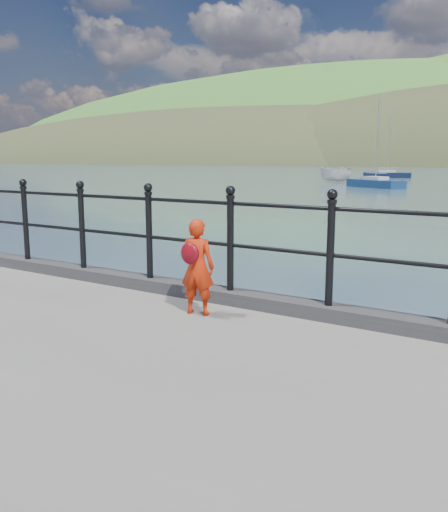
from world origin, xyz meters
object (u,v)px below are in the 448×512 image
Objects in this scene: railing at (188,228)px; sailboat_left at (387,175)px; child at (197,266)px; launch_white at (336,174)px; sailboat_port at (375,184)px.

railing is 70.35m from sailboat_left.
child is 0.12× the size of sailboat_left.
child is 0.23× the size of launch_white.
sailboat_left is at bearing 117.03° from launch_white.
railing is 44.80m from sailboat_port.
sailboat_left reaches higher than railing.
child is at bearing -46.79° from railing.
sailboat_left reaches higher than sailboat_port.
sailboat_left is (-6.12, 24.82, -0.00)m from sailboat_port.
launch_white is at bearing 159.97° from sailboat_port.
launch_white is at bearing -104.24° from sailboat_left.
child is 71.04m from sailboat_left.
sailboat_port is (-11.17, 43.36, -1.48)m from railing.
child is at bearing -86.98° from sailboat_left.
railing is at bearing -60.91° from child.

